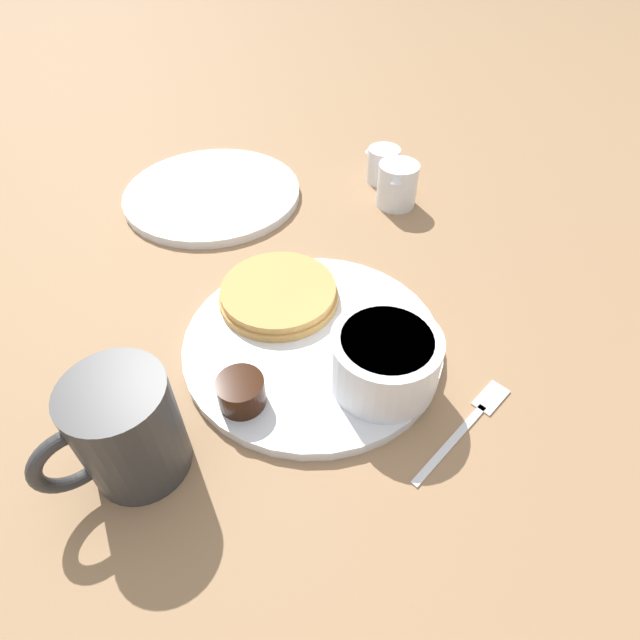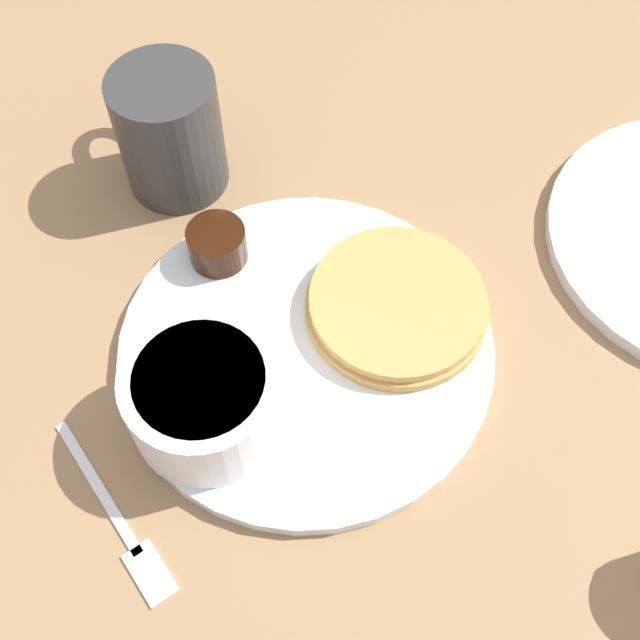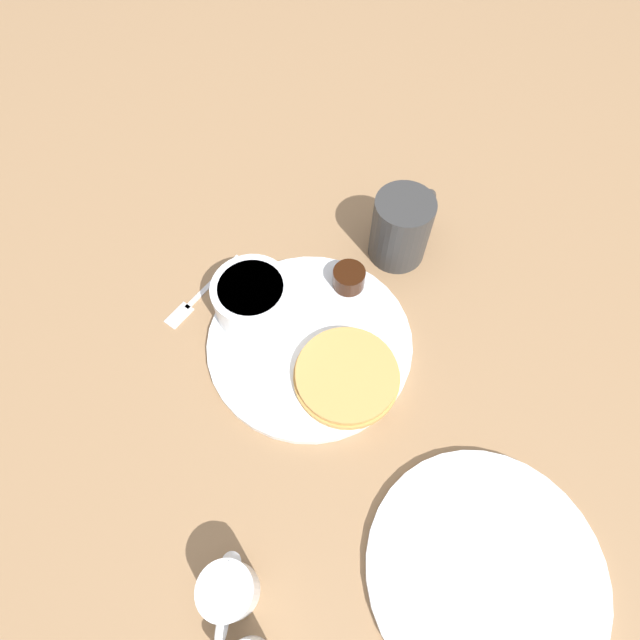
{
  "view_description": "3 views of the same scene",
  "coord_description": "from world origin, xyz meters",
  "px_view_note": "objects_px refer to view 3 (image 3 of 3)",
  "views": [
    {
      "loc": [
        0.04,
        0.35,
        0.39
      ],
      "look_at": [
        -0.01,
        -0.0,
        0.04
      ],
      "focal_mm": 28.0,
      "sensor_mm": 36.0,
      "label": 1
    },
    {
      "loc": [
        -0.28,
        -0.02,
        0.51
      ],
      "look_at": [
        0.01,
        -0.01,
        0.03
      ],
      "focal_mm": 45.0,
      "sensor_mm": 36.0,
      "label": 2
    },
    {
      "loc": [
        -0.06,
        -0.28,
        0.59
      ],
      "look_at": [
        0.02,
        0.02,
        0.03
      ],
      "focal_mm": 28.0,
      "sensor_mm": 36.0,
      "label": 3
    }
  ],
  "objects_px": {
    "bowl": "(253,298)",
    "creamer_pitcher_near": "(229,592)",
    "fork": "(196,298)",
    "coffee_mug": "(402,228)",
    "plate": "(310,342)"
  },
  "relations": [
    {
      "from": "plate",
      "to": "coffee_mug",
      "type": "xyz_separation_m",
      "value": [
        0.16,
        0.11,
        0.05
      ]
    },
    {
      "from": "coffee_mug",
      "to": "fork",
      "type": "relative_size",
      "value": 0.91
    },
    {
      "from": "bowl",
      "to": "creamer_pitcher_near",
      "type": "xyz_separation_m",
      "value": [
        -0.09,
        -0.32,
        -0.01
      ]
    },
    {
      "from": "plate",
      "to": "coffee_mug",
      "type": "height_order",
      "value": "coffee_mug"
    },
    {
      "from": "coffee_mug",
      "to": "fork",
      "type": "bearing_deg",
      "value": -178.9
    },
    {
      "from": "plate",
      "to": "fork",
      "type": "distance_m",
      "value": 0.17
    },
    {
      "from": "bowl",
      "to": "creamer_pitcher_near",
      "type": "bearing_deg",
      "value": -105.81
    },
    {
      "from": "fork",
      "to": "plate",
      "type": "bearing_deg",
      "value": -39.18
    },
    {
      "from": "coffee_mug",
      "to": "creamer_pitcher_near",
      "type": "relative_size",
      "value": 1.39
    },
    {
      "from": "bowl",
      "to": "fork",
      "type": "height_order",
      "value": "bowl"
    },
    {
      "from": "coffee_mug",
      "to": "fork",
      "type": "xyz_separation_m",
      "value": [
        -0.3,
        -0.01,
        -0.05
      ]
    },
    {
      "from": "plate",
      "to": "fork",
      "type": "xyz_separation_m",
      "value": [
        -0.13,
        0.11,
        -0.0
      ]
    },
    {
      "from": "plate",
      "to": "bowl",
      "type": "distance_m",
      "value": 0.09
    },
    {
      "from": "bowl",
      "to": "coffee_mug",
      "type": "distance_m",
      "value": 0.23
    },
    {
      "from": "fork",
      "to": "creamer_pitcher_near",
      "type": "bearing_deg",
      "value": -92.36
    }
  ]
}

